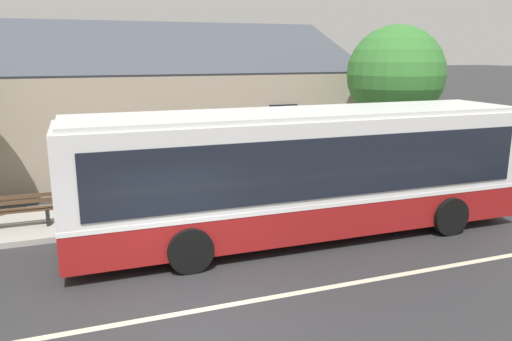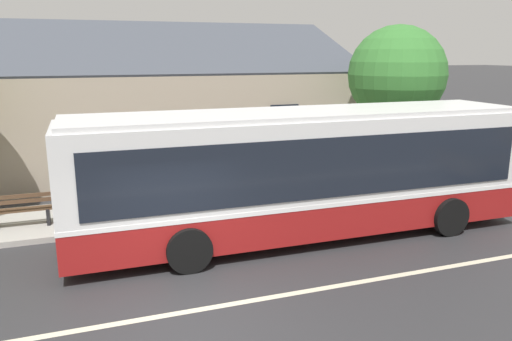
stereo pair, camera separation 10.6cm
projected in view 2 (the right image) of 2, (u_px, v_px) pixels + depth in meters
name	position (u px, v px, depth m)	size (l,w,h in m)	color
ground_plane	(190.00, 311.00, 9.12)	(300.00, 300.00, 0.00)	#2D2D30
sidewalk_far	(146.00, 212.00, 14.61)	(60.00, 3.00, 0.15)	#ADAAA3
lane_divider_stripe	(190.00, 311.00, 9.12)	(60.00, 0.16, 0.01)	beige
community_building	(59.00, 116.00, 20.85)	(23.35, 10.85, 6.95)	tan
transit_bus	(304.00, 170.00, 12.56)	(11.76, 2.83, 3.23)	maroon
bench_by_building	(20.00, 212.00, 13.03)	(1.66, 0.51, 0.94)	brown
street_tree_primary	(397.00, 75.00, 17.27)	(3.37, 3.37, 5.57)	#4C3828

